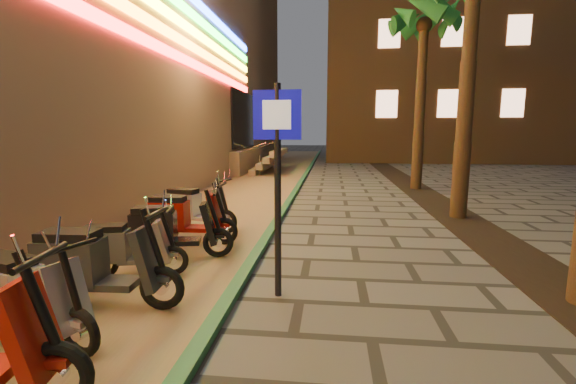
# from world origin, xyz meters

# --- Properties ---
(parking_strip) EXTENTS (3.40, 60.00, 0.01)m
(parking_strip) POSITION_xyz_m (-2.60, 10.00, 0.01)
(parking_strip) COLOR #8C7251
(parking_strip) RESTS_ON ground
(green_curb) EXTENTS (0.18, 60.00, 0.10)m
(green_curb) POSITION_xyz_m (-0.90, 10.00, 0.05)
(green_curb) COLOR #26663B
(green_curb) RESTS_ON ground
(planting_strip) EXTENTS (1.20, 40.00, 0.02)m
(planting_strip) POSITION_xyz_m (3.60, 5.00, 0.01)
(planting_strip) COLOR black
(planting_strip) RESTS_ON ground
(apartment_block) EXTENTS (18.00, 16.06, 25.00)m
(apartment_block) POSITION_xyz_m (9.00, 32.00, 12.50)
(apartment_block) COLOR brown
(apartment_block) RESTS_ON ground
(palm_d) EXTENTS (2.97, 3.02, 7.16)m
(palm_d) POSITION_xyz_m (3.60, 12.00, 5.94)
(palm_d) COLOR #472D19
(palm_d) RESTS_ON ground
(pedestrian_sign) EXTENTS (0.61, 0.11, 2.75)m
(pedestrian_sign) POSITION_xyz_m (-0.30, 1.82, 1.78)
(pedestrian_sign) COLOR black
(pedestrian_sign) RESTS_ON ground
(scooter_5) EXTENTS (1.63, 0.84, 1.15)m
(scooter_5) POSITION_xyz_m (-2.74, 0.41, 0.50)
(scooter_5) COLOR black
(scooter_5) RESTS_ON ground
(scooter_6) EXTENTS (1.80, 0.63, 1.27)m
(scooter_6) POSITION_xyz_m (-2.50, 1.22, 0.55)
(scooter_6) COLOR black
(scooter_6) RESTS_ON ground
(scooter_7) EXTENTS (1.51, 0.72, 1.06)m
(scooter_7) POSITION_xyz_m (-2.68, 2.20, 0.46)
(scooter_7) COLOR black
(scooter_7) RESTS_ON ground
(scooter_8) EXTENTS (1.70, 0.79, 1.20)m
(scooter_8) POSITION_xyz_m (-2.34, 3.09, 0.52)
(scooter_8) COLOR black
(scooter_8) RESTS_ON ground
(scooter_9) EXTENTS (1.72, 0.60, 1.22)m
(scooter_9) POSITION_xyz_m (-2.47, 4.00, 0.53)
(scooter_9) COLOR black
(scooter_9) RESTS_ON ground
(scooter_10) EXTENTS (1.70, 0.83, 1.20)m
(scooter_10) POSITION_xyz_m (-2.62, 5.03, 0.52)
(scooter_10) COLOR black
(scooter_10) RESTS_ON ground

